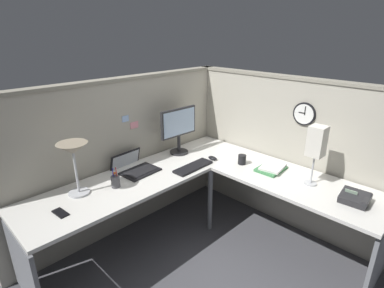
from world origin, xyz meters
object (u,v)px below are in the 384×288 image
object	(u,v)px
monitor	(179,127)
book_stack	(272,168)
desk_lamp_paper	(317,143)
coffee_mug	(242,159)
computer_mouse	(213,158)
pen_cup	(115,181)
laptop	(134,167)
cell_phone	(60,213)
office_phone	(356,199)
keyboard	(193,167)
desk_lamp_dome	(73,153)
wall_clock	(304,114)

from	to	relation	value
monitor	book_stack	xyz separation A→B (m)	(0.33, -0.95, -0.27)
desk_lamp_paper	coffee_mug	world-z (taller)	desk_lamp_paper
computer_mouse	desk_lamp_paper	bearing A→B (deg)	-77.81
monitor	pen_cup	distance (m)	0.95
laptop	coffee_mug	distance (m)	1.07
cell_phone	coffee_mug	xyz separation A→B (m)	(1.66, -0.43, 0.04)
laptop	office_phone	world-z (taller)	laptop
keyboard	laptop	bearing A→B (deg)	136.40
desk_lamp_dome	wall_clock	bearing A→B (deg)	-29.00
book_stack	computer_mouse	bearing A→B (deg)	110.68
book_stack	cell_phone	bearing A→B (deg)	157.71
book_stack	desk_lamp_paper	bearing A→B (deg)	-91.06
monitor	laptop	distance (m)	0.65
desk_lamp_dome	desk_lamp_paper	world-z (taller)	desk_lamp_paper
wall_clock	desk_lamp_dome	bearing A→B (deg)	151.00
laptop	wall_clock	world-z (taller)	wall_clock
monitor	cell_phone	size ratio (longest dim) A/B	3.47
wall_clock	laptop	bearing A→B (deg)	139.06
wall_clock	monitor	bearing A→B (deg)	121.05
pen_cup	book_stack	distance (m)	1.46
cell_phone	desk_lamp_dome	bearing A→B (deg)	31.97
book_stack	coffee_mug	bearing A→B (deg)	106.84
desk_lamp_dome	book_stack	bearing A→B (deg)	-30.54
monitor	desk_lamp_paper	xyz separation A→B (m)	(0.33, -1.34, 0.09)
pen_cup	keyboard	bearing A→B (deg)	-15.50
desk_lamp_dome	coffee_mug	xyz separation A→B (m)	(1.42, -0.60, -0.32)
pen_cup	cell_phone	size ratio (longest dim) A/B	1.25
monitor	desk_lamp_dome	xyz separation A→B (m)	(-1.18, -0.06, 0.07)
pen_cup	desk_lamp_paper	distance (m)	1.73
laptop	desk_lamp_paper	xyz separation A→B (m)	(0.92, -1.34, 0.36)
keyboard	computer_mouse	size ratio (longest dim) A/B	4.13
office_phone	cell_phone	bearing A→B (deg)	138.52
computer_mouse	cell_phone	xyz separation A→B (m)	(-1.53, 0.15, -0.01)
monitor	desk_lamp_dome	world-z (taller)	monitor
office_phone	book_stack	world-z (taller)	office_phone
coffee_mug	desk_lamp_paper	bearing A→B (deg)	-83.29
coffee_mug	cell_phone	bearing A→B (deg)	165.52
keyboard	desk_lamp_dome	size ratio (longest dim) A/B	0.97
monitor	desk_lamp_dome	distance (m)	1.18
cell_phone	office_phone	world-z (taller)	office_phone
office_phone	coffee_mug	world-z (taller)	office_phone
pen_cup	office_phone	distance (m)	1.94
pen_cup	laptop	bearing A→B (deg)	30.08
coffee_mug	keyboard	bearing A→B (deg)	145.59
book_stack	office_phone	bearing A→B (deg)	-94.50
office_phone	pen_cup	bearing A→B (deg)	127.26
cell_phone	computer_mouse	bearing A→B (deg)	-10.89
desk_lamp_paper	wall_clock	size ratio (longest dim) A/B	2.41
desk_lamp_paper	book_stack	bearing A→B (deg)	88.94
laptop	desk_lamp_paper	distance (m)	1.67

